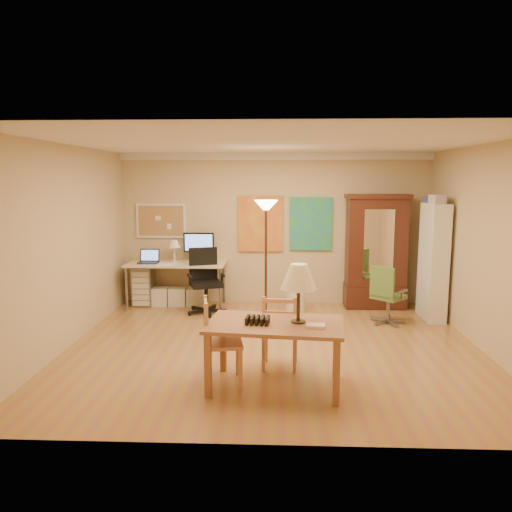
{
  "coord_description": "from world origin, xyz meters",
  "views": [
    {
      "loc": [
        0.03,
        -6.46,
        2.24
      ],
      "look_at": [
        -0.24,
        0.3,
        1.2
      ],
      "focal_mm": 35.0,
      "sensor_mm": 36.0,
      "label": 1
    }
  ],
  "objects_px": {
    "dining_table": "(284,310)",
    "office_chair_black": "(206,296)",
    "office_chair_green": "(387,308)",
    "armoire": "(376,259)",
    "computer_desk": "(179,280)",
    "bookshelf": "(433,262)"
  },
  "relations": [
    {
      "from": "dining_table",
      "to": "office_chair_black",
      "type": "distance_m",
      "value": 3.31
    },
    {
      "from": "office_chair_green",
      "to": "armoire",
      "type": "relative_size",
      "value": 0.47
    },
    {
      "from": "computer_desk",
      "to": "office_chair_green",
      "type": "bearing_deg",
      "value": -15.66
    },
    {
      "from": "computer_desk",
      "to": "armoire",
      "type": "distance_m",
      "value": 3.48
    },
    {
      "from": "armoire",
      "to": "bookshelf",
      "type": "xyz_separation_m",
      "value": [
        0.77,
        -0.71,
        0.06
      ]
    },
    {
      "from": "dining_table",
      "to": "computer_desk",
      "type": "bearing_deg",
      "value": 117.7
    },
    {
      "from": "office_chair_green",
      "to": "dining_table",
      "type": "bearing_deg",
      "value": -123.72
    },
    {
      "from": "computer_desk",
      "to": "office_chair_black",
      "type": "distance_m",
      "value": 0.71
    },
    {
      "from": "dining_table",
      "to": "armoire",
      "type": "bearing_deg",
      "value": 64.81
    },
    {
      "from": "armoire",
      "to": "dining_table",
      "type": "bearing_deg",
      "value": -115.19
    },
    {
      "from": "computer_desk",
      "to": "office_chair_green",
      "type": "distance_m",
      "value": 3.6
    },
    {
      "from": "office_chair_black",
      "to": "armoire",
      "type": "xyz_separation_m",
      "value": [
        2.93,
        0.51,
        0.57
      ]
    },
    {
      "from": "computer_desk",
      "to": "armoire",
      "type": "bearing_deg",
      "value": 1.32
    },
    {
      "from": "office_chair_black",
      "to": "dining_table",
      "type": "bearing_deg",
      "value": -67.1
    },
    {
      "from": "computer_desk",
      "to": "office_chair_green",
      "type": "xyz_separation_m",
      "value": [
        3.46,
        -0.97,
        -0.23
      ]
    },
    {
      "from": "computer_desk",
      "to": "armoire",
      "type": "xyz_separation_m",
      "value": [
        3.46,
        0.08,
        0.39
      ]
    },
    {
      "from": "dining_table",
      "to": "armoire",
      "type": "xyz_separation_m",
      "value": [
        1.66,
        3.52,
        0.01
      ]
    },
    {
      "from": "dining_table",
      "to": "armoire",
      "type": "distance_m",
      "value": 3.89
    },
    {
      "from": "dining_table",
      "to": "office_chair_green",
      "type": "distance_m",
      "value": 3.03
    },
    {
      "from": "office_chair_green",
      "to": "armoire",
      "type": "bearing_deg",
      "value": 89.69
    },
    {
      "from": "dining_table",
      "to": "armoire",
      "type": "height_order",
      "value": "armoire"
    },
    {
      "from": "office_chair_black",
      "to": "office_chair_green",
      "type": "bearing_deg",
      "value": -10.39
    }
  ]
}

